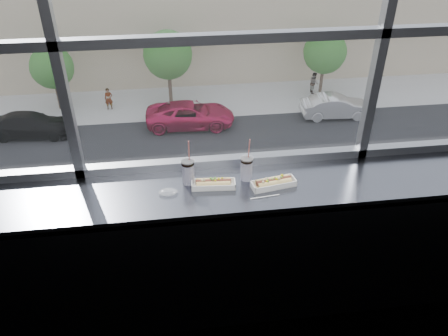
{
  "coord_description": "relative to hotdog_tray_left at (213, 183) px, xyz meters",
  "views": [
    {
      "loc": [
        -0.36,
        -1.1,
        2.77
      ],
      "look_at": [
        -0.05,
        1.23,
        1.25
      ],
      "focal_mm": 35.0,
      "sensor_mm": 36.0,
      "label": 1
    }
  ],
  "objects": [
    {
      "name": "pedestrian_a",
      "position": [
        -4.64,
        27.72,
        -11.13
      ],
      "size": [
        0.85,
        0.64,
        1.92
      ],
      "primitive_type": "imported",
      "color": "#66605B",
      "rests_on": "far_sidewalk"
    },
    {
      "name": "hotdog_tray_right",
      "position": [
        0.39,
        -0.04,
        0.0
      ],
      "size": [
        0.31,
        0.15,
        0.07
      ],
      "rotation": [
        0.0,
        0.0,
        0.17
      ],
      "color": "white",
      "rests_on": "counter"
    },
    {
      "name": "wrapper",
      "position": [
        -0.3,
        -0.03,
        -0.02
      ],
      "size": [
        0.11,
        0.08,
        0.03
      ],
      "primitive_type": "ellipsoid",
      "color": "silver",
      "rests_on": "counter"
    },
    {
      "name": "car_near_c",
      "position": [
        -0.07,
        16.27,
        -11.11
      ],
      "size": [
        2.99,
        5.98,
        1.92
      ],
      "primitive_type": "imported",
      "rotation": [
        0.0,
        0.0,
        1.67
      ],
      "color": "#672908",
      "rests_on": "street_asphalt"
    },
    {
      "name": "car_near_d",
      "position": [
        8.04,
        16.27,
        -10.98
      ],
      "size": [
        3.61,
        6.87,
        2.18
      ],
      "primitive_type": "imported",
      "rotation": [
        0.0,
        0.0,
        1.43
      ],
      "color": "silver",
      "rests_on": "street_asphalt"
    },
    {
      "name": "far_sidewalk",
      "position": [
        0.12,
        28.27,
        -12.11
      ],
      "size": [
        80.0,
        6.0,
        0.04
      ],
      "primitive_type": "cube",
      "color": "#ABA9A7",
      "rests_on": "plaza_ground"
    },
    {
      "name": "tree_left",
      "position": [
        -8.23,
        28.27,
        -8.95
      ],
      "size": [
        3.0,
        3.0,
        4.69
      ],
      "color": "#47382B",
      "rests_on": "far_sidewalk"
    },
    {
      "name": "wall_back_lower",
      "position": [
        0.12,
        0.27,
        -0.58
      ],
      "size": [
        6.0,
        0.0,
        6.0
      ],
      "primitive_type": "plane",
      "rotation": [
        1.57,
        0.0,
        0.0
      ],
      "color": "black",
      "rests_on": "ground"
    },
    {
      "name": "loose_straw",
      "position": [
        0.31,
        -0.15,
        -0.03
      ],
      "size": [
        0.19,
        0.03,
        0.01
      ],
      "primitive_type": "cylinder",
      "rotation": [
        0.0,
        1.57,
        0.11
      ],
      "color": "white",
      "rests_on": "counter"
    },
    {
      "name": "car_far_c",
      "position": [
        11.19,
        24.27,
        -11.01
      ],
      "size": [
        2.98,
        6.48,
        2.12
      ],
      "primitive_type": "imported",
      "rotation": [
        0.0,
        0.0,
        1.52
      ],
      "color": "silver",
      "rests_on": "street_asphalt"
    },
    {
      "name": "street_asphalt",
      "position": [
        0.12,
        20.27,
        -12.1
      ],
      "size": [
        80.0,
        10.0,
        0.06
      ],
      "primitive_type": "cube",
      "color": "black",
      "rests_on": "plaza_ground"
    },
    {
      "name": "car_near_b",
      "position": [
        -7.61,
        16.27,
        -11.08
      ],
      "size": [
        2.61,
        5.97,
        1.97
      ],
      "primitive_type": "imported",
      "rotation": [
        0.0,
        0.0,
        1.6
      ],
      "color": "black",
      "rests_on": "street_asphalt"
    },
    {
      "name": "soda_cup_right",
      "position": [
        0.23,
        0.07,
        0.06
      ],
      "size": [
        0.09,
        0.09,
        0.32
      ],
      "color": "white",
      "rests_on": "counter"
    },
    {
      "name": "car_far_a",
      "position": [
        -9.31,
        24.27,
        -11.05
      ],
      "size": [
        3.06,
        6.31,
        2.04
      ],
      "primitive_type": "imported",
      "rotation": [
        0.0,
        0.0,
        1.48
      ],
      "color": "black",
      "rests_on": "street_asphalt"
    },
    {
      "name": "car_far_b",
      "position": [
        1.03,
        24.27,
        -10.98
      ],
      "size": [
        3.1,
        6.69,
        2.18
      ],
      "primitive_type": "imported",
      "rotation": [
        0.0,
        0.0,
        1.51
      ],
      "color": "#BD0E40",
      "rests_on": "street_asphalt"
    },
    {
      "name": "tree_center",
      "position": [
        -0.17,
        28.27,
        -8.43
      ],
      "size": [
        3.49,
        3.49,
        5.45
      ],
      "color": "#47382B",
      "rests_on": "far_sidewalk"
    },
    {
      "name": "hotdog_tray_left",
      "position": [
        0.0,
        0.0,
        0.0
      ],
      "size": [
        0.29,
        0.12,
        0.07
      ],
      "rotation": [
        0.0,
        0.0,
        -0.08
      ],
      "color": "white",
      "rests_on": "counter"
    },
    {
      "name": "pedestrian_d",
      "position": [
        10.99,
        28.67,
        -11.1
      ],
      "size": [
        0.66,
        0.88,
        1.98
      ],
      "primitive_type": "imported",
      "rotation": [
        0.0,
        0.0,
        1.57
      ],
      "color": "#66605B",
      "rests_on": "far_sidewalk"
    },
    {
      "name": "car_near_e",
      "position": [
        13.12,
        16.27,
        -11.1
      ],
      "size": [
        2.57,
        5.89,
        1.94
      ],
      "primitive_type": "imported",
      "rotation": [
        0.0,
        0.0,
        1.6
      ],
      "color": "#3B2BB3",
      "rests_on": "street_asphalt"
    },
    {
      "name": "plaza_ground",
      "position": [
        0.12,
        43.77,
        -12.13
      ],
      "size": [
        120.0,
        120.0,
        0.0
      ],
      "primitive_type": "plane",
      "color": "#ABA9A7",
      "rests_on": "ground"
    },
    {
      "name": "tree_right",
      "position": [
        11.43,
        28.27,
        -8.73
      ],
      "size": [
        3.21,
        3.21,
        5.01
      ],
      "color": "#47382B",
      "rests_on": "far_sidewalk"
    },
    {
      "name": "counter_fascia",
      "position": [
        0.12,
        -0.26,
        -0.58
      ],
      "size": [
        6.0,
        0.04,
        1.04
      ],
      "primitive_type": "cube",
      "color": "slate",
      "rests_on": "ground"
    },
    {
      "name": "counter",
      "position": [
        0.12,
        -0.01,
        -0.06
      ],
      "size": [
        6.0,
        0.55,
        0.06
      ],
      "primitive_type": "cube",
      "color": "slate",
      "rests_on": "ground"
    },
    {
      "name": "soda_cup_left",
      "position": [
        -0.16,
        0.07,
        0.07
      ],
      "size": [
        0.09,
        0.09,
        0.33
      ],
      "color": "white",
      "rests_on": "counter"
    },
    {
      "name": "far_building",
      "position": [
        0.12,
        38.27,
        -8.13
      ],
      "size": [
        50.0,
        14.0,
        8.0
      ],
      "primitive_type": "cube",
      "color": "tan",
      "rests_on": "plaza_ground"
    }
  ]
}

